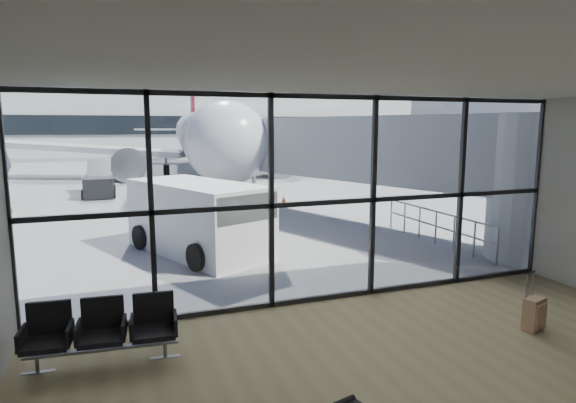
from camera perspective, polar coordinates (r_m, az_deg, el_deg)
ground at (r=49.69m, az=-15.06°, el=4.17°), size 220.00×220.00×0.00m
lounge_shell at (r=6.33m, az=22.45°, el=-2.49°), size 12.02×8.01×4.51m
glass_curtain_wall at (r=10.39m, az=4.28°, el=0.13°), size 12.10×0.12×4.50m
jet_bridge at (r=18.83m, az=9.11°, el=5.53°), size 8.00×16.50×4.33m
apron_railing at (r=16.48m, az=17.11°, el=-2.37°), size 0.06×5.46×1.11m
far_terminal at (r=71.43m, az=-17.24°, el=8.80°), size 80.00×12.20×11.00m
tree_5 at (r=82.10m, az=-27.89°, el=9.31°), size 6.27×6.27×9.03m
seating_row at (r=8.63m, az=-21.13°, el=-13.80°), size 2.37×0.85×1.05m
suitcase at (r=10.39m, az=27.17°, el=-11.74°), size 0.47×0.38×1.12m
airliner at (r=38.87m, az=-10.04°, el=7.58°), size 33.12×38.50×9.93m
service_van at (r=14.76m, az=-10.35°, el=-1.87°), size 3.94×5.41×2.16m
belt_loader at (r=28.60m, az=-21.49°, el=1.89°), size 1.72×4.20×1.93m
traffic_cone_b at (r=23.02m, az=-0.49°, el=-0.00°), size 0.39×0.39×0.56m
traffic_cone_c at (r=26.61m, az=-11.80°, el=1.08°), size 0.44×0.44×0.62m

